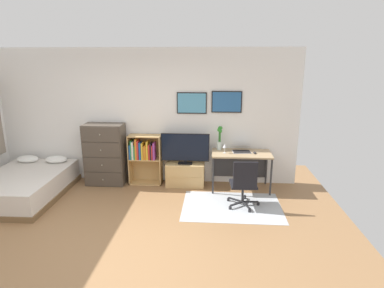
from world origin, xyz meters
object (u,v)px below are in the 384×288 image
(dresser, at_px, (105,154))
(television, at_px, (185,149))
(bed, at_px, (25,185))
(wine_glass, at_px, (225,146))
(desk, at_px, (241,158))
(computer_mouse, at_px, (255,153))
(office_chair, at_px, (244,183))
(bamboo_vase, at_px, (220,137))
(tv_stand, at_px, (185,174))
(bookshelf, at_px, (144,155))
(laptop, at_px, (241,148))

(dresser, bearing_deg, television, -0.26)
(bed, xyz_separation_m, wine_glass, (3.69, 0.61, 0.65))
(desk, bearing_deg, computer_mouse, -25.52)
(television, bearing_deg, office_chair, -40.38)
(bamboo_vase, distance_m, wine_glass, 0.29)
(computer_mouse, bearing_deg, office_chair, -108.06)
(bed, relative_size, tv_stand, 2.60)
(dresser, distance_m, desk, 2.72)
(bookshelf, bearing_deg, computer_mouse, -5.04)
(dresser, xyz_separation_m, bookshelf, (0.78, 0.06, -0.01))
(bookshelf, distance_m, laptop, 1.95)
(dresser, xyz_separation_m, computer_mouse, (2.96, -0.13, 0.14))
(bamboo_vase, xyz_separation_m, wine_glass, (0.10, -0.23, -0.13))
(laptop, xyz_separation_m, bamboo_vase, (-0.42, 0.08, 0.21))
(television, distance_m, computer_mouse, 1.35)
(desk, distance_m, bamboo_vase, 0.59)
(television, relative_size, bamboo_vase, 2.02)
(bookshelf, height_order, tv_stand, bookshelf)
(bookshelf, bearing_deg, bamboo_vase, 1.26)
(bed, distance_m, wine_glass, 3.79)
(dresser, xyz_separation_m, tv_stand, (1.62, 0.02, -0.39))
(television, height_order, wine_glass, television)
(dresser, bearing_deg, tv_stand, 0.53)
(bookshelf, xyz_separation_m, bamboo_vase, (1.52, 0.03, 0.40))
(television, relative_size, desk, 0.84)
(dresser, distance_m, bamboo_vase, 2.33)
(tv_stand, relative_size, desk, 0.67)
(bed, xyz_separation_m, tv_stand, (2.92, 0.77, 0.00))
(dresser, distance_m, wine_glass, 2.41)
(bed, height_order, computer_mouse, computer_mouse)
(office_chair, bearing_deg, tv_stand, 135.55)
(tv_stand, distance_m, laptop, 1.23)
(office_chair, relative_size, wine_glass, 4.78)
(tv_stand, distance_m, wine_glass, 1.02)
(bamboo_vase, relative_size, wine_glass, 2.62)
(computer_mouse, distance_m, bamboo_vase, 0.75)
(desk, bearing_deg, tv_stand, 178.37)
(desk, relative_size, bamboo_vase, 2.40)
(dresser, xyz_separation_m, laptop, (2.71, 0.01, 0.18))
(bed, height_order, laptop, laptop)
(wine_glass, bearing_deg, office_chair, -68.30)
(office_chair, xyz_separation_m, laptop, (0.01, 0.94, 0.34))
(bookshelf, distance_m, computer_mouse, 2.20)
(television, bearing_deg, bed, -165.63)
(wine_glass, bearing_deg, desk, 21.14)
(computer_mouse, bearing_deg, bookshelf, 174.96)
(desk, xyz_separation_m, laptop, (-0.00, 0.03, 0.19))
(bed, xyz_separation_m, office_chair, (4.00, -0.17, 0.23))
(bamboo_vase, bearing_deg, bed, -166.72)
(bed, distance_m, dresser, 1.55)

